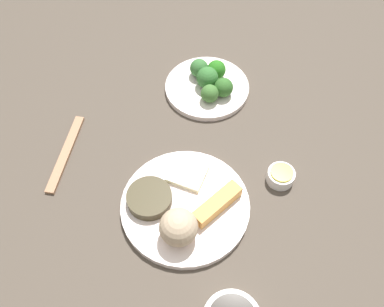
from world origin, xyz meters
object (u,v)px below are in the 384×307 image
at_px(main_plate, 183,206).
at_px(chopsticks_pair, 66,153).
at_px(broccoli_plate, 207,88).
at_px(sauce_ramekin_hot_mustard, 281,176).

distance_m(main_plate, chopsticks_pair, 0.29).
bearing_deg(main_plate, chopsticks_pair, 156.30).
height_order(main_plate, broccoli_plate, main_plate).
xyz_separation_m(main_plate, broccoli_plate, (0.04, 0.33, -0.00)).
height_order(main_plate, sauce_ramekin_hot_mustard, sauce_ramekin_hot_mustard).
relative_size(main_plate, broccoli_plate, 1.26).
relative_size(main_plate, chopsticks_pair, 1.27).
height_order(sauce_ramekin_hot_mustard, chopsticks_pair, sauce_ramekin_hot_mustard).
relative_size(broccoli_plate, sauce_ramekin_hot_mustard, 3.60).
distance_m(sauce_ramekin_hot_mustard, chopsticks_pair, 0.47).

